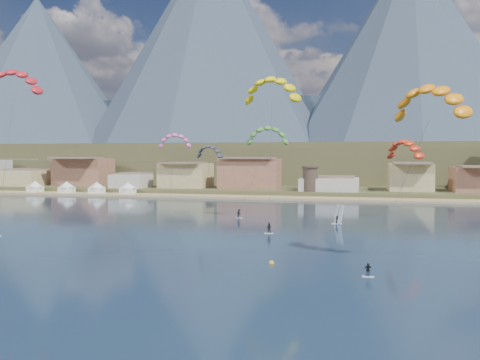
% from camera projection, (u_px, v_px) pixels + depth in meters
% --- Properties ---
extents(ground, '(2400.00, 2400.00, 0.00)m').
position_uv_depth(ground, '(180.00, 275.00, 62.53)').
color(ground, black).
rests_on(ground, ground).
extents(beach, '(2200.00, 12.00, 0.90)m').
position_uv_depth(beach, '(292.00, 198.00, 165.53)').
color(beach, tan).
rests_on(beach, ground).
extents(land, '(2200.00, 900.00, 4.00)m').
position_uv_depth(land, '(342.00, 166.00, 606.77)').
color(land, brown).
rests_on(land, ground).
extents(foothills, '(940.00, 210.00, 18.00)m').
position_uv_depth(foothills, '(362.00, 164.00, 282.84)').
color(foothills, brown).
rests_on(foothills, ground).
extents(mountain_ridge, '(2060.00, 480.00, 400.00)m').
position_uv_depth(mountain_ridge, '(339.00, 73.00, 858.48)').
color(mountain_ridge, '#2A3847').
rests_on(mountain_ridge, ground).
extents(town, '(400.00, 24.00, 12.00)m').
position_uv_depth(town, '(191.00, 172.00, 189.86)').
color(town, beige).
rests_on(town, ground).
extents(watchtower, '(5.82, 5.82, 8.60)m').
position_uv_depth(watchtower, '(310.00, 179.00, 171.84)').
color(watchtower, '#47382D').
rests_on(watchtower, ground).
extents(beach_tents, '(43.40, 6.40, 5.00)m').
position_uv_depth(beach_tents, '(81.00, 184.00, 182.87)').
color(beach_tents, white).
rests_on(beach_tents, ground).
extents(kitesurfer_red, '(12.21, 15.30, 33.12)m').
position_uv_depth(kitesurfer_red, '(14.00, 78.00, 102.23)').
color(kitesurfer_red, silver).
rests_on(kitesurfer_red, ground).
extents(kitesurfer_yellow, '(14.04, 20.64, 33.72)m').
position_uv_depth(kitesurfer_yellow, '(272.00, 86.00, 109.05)').
color(kitesurfer_yellow, silver).
rests_on(kitesurfer_yellow, ground).
extents(kitesurfer_orange, '(14.03, 12.92, 25.32)m').
position_uv_depth(kitesurfer_orange, '(430.00, 97.00, 65.92)').
color(kitesurfer_orange, silver).
rests_on(kitesurfer_orange, ground).
extents(kitesurfer_green, '(11.88, 19.27, 24.86)m').
position_uv_depth(kitesurfer_green, '(267.00, 133.00, 129.78)').
color(kitesurfer_green, silver).
rests_on(kitesurfer_green, ground).
extents(distant_kite_pink, '(9.31, 6.95, 21.42)m').
position_uv_depth(distant_kite_pink, '(175.00, 138.00, 129.31)').
color(distant_kite_pink, '#262626').
rests_on(distant_kite_pink, ground).
extents(distant_kite_dark, '(8.62, 6.55, 18.69)m').
position_uv_depth(distant_kite_dark, '(210.00, 149.00, 136.26)').
color(distant_kite_dark, '#262626').
rests_on(distant_kite_dark, ground).
extents(distant_kite_orange, '(9.62, 10.12, 19.70)m').
position_uv_depth(distant_kite_orange, '(405.00, 146.00, 115.24)').
color(distant_kite_orange, '#262626').
rests_on(distant_kite_orange, ground).
extents(windsurfer, '(2.29, 2.48, 4.05)m').
position_uv_depth(windsurfer, '(338.00, 218.00, 107.20)').
color(windsurfer, silver).
rests_on(windsurfer, ground).
extents(buoy, '(0.70, 0.70, 0.70)m').
position_uv_depth(buoy, '(272.00, 263.00, 68.55)').
color(buoy, gold).
rests_on(buoy, ground).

